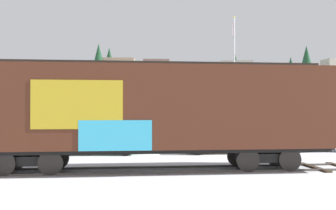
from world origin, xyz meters
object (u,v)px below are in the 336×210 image
object	(u,v)px
flagpole	(234,60)
parked_car_white	(314,136)
parked_car_green	(98,139)
parked_car_tan	(222,139)
freight_car	(151,109)

from	to	relation	value
flagpole	parked_car_white	distance (m)	8.70
parked_car_green	parked_car_tan	distance (m)	6.94
parked_car_white	parked_car_tan	bearing A→B (deg)	-174.66
flagpole	parked_car_tan	size ratio (longest dim) A/B	1.98
parked_car_green	parked_car_white	world-z (taller)	parked_car_white
freight_car	parked_car_tan	xyz separation A→B (m)	(4.25, 6.06, -1.66)
freight_car	parked_car_white	xyz separation A→B (m)	(9.97, 6.60, -1.59)
freight_car	flagpole	xyz separation A→B (m)	(6.67, 12.66, 3.70)
parked_car_tan	parked_car_white	world-z (taller)	parked_car_white
parked_car_green	flagpole	bearing A→B (deg)	35.36
parked_car_tan	parked_car_white	distance (m)	5.75
freight_car	parked_car_green	size ratio (longest dim) A/B	3.27
freight_car	parked_car_tan	distance (m)	7.58
parked_car_green	parked_car_tan	xyz separation A→B (m)	(6.94, 0.04, -0.04)
freight_car	parked_car_white	distance (m)	12.06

